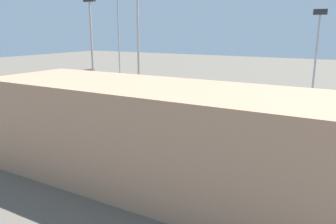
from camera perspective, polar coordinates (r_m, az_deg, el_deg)
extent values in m
plane|color=#60594F|center=(82.70, -3.13, -0.54)|extent=(400.00, 400.00, 0.00)
cube|color=#3D3833|center=(90.98, 0.30, 0.85)|extent=(140.00, 2.80, 0.12)
cube|color=#4C443D|center=(86.78, -1.33, 0.21)|extent=(140.00, 2.80, 0.12)
cube|color=#4C443D|center=(82.68, -3.13, -0.50)|extent=(140.00, 2.80, 0.12)
cube|color=#4C443D|center=(78.68, -5.12, -1.27)|extent=(140.00, 2.80, 0.12)
cube|color=#4C443D|center=(74.80, -7.32, -2.12)|extent=(140.00, 2.80, 0.12)
cube|color=#285193|center=(89.44, 1.55, 2.10)|extent=(18.00, 3.00, 4.40)
cube|color=silver|center=(101.45, -9.30, 3.14)|extent=(23.00, 3.00, 3.80)
cube|color=#285193|center=(101.54, -9.29, 2.85)|extent=(22.40, 3.06, 0.36)
cube|color=silver|center=(118.09, -18.48, 4.10)|extent=(23.00, 3.00, 3.80)
cube|color=#285193|center=(118.16, -18.46, 3.89)|extent=(22.40, 3.06, 0.36)
cube|color=gold|center=(96.75, -18.85, 2.01)|extent=(10.00, 3.00, 3.60)
cube|color=gold|center=(98.56, -20.12, 3.59)|extent=(3.00, 2.70, 1.40)
cube|color=#B7BABF|center=(76.85, 14.05, -0.03)|extent=(23.00, 3.00, 5.00)
cube|color=#B7BABF|center=(86.39, -1.53, 1.88)|extent=(23.00, 3.00, 5.00)
cube|color=#B7BABF|center=(100.95, -13.34, 3.25)|extent=(23.00, 3.00, 5.00)
cube|color=#B7BABF|center=(118.70, -21.93, 4.15)|extent=(23.00, 3.00, 5.00)
cube|color=gold|center=(70.34, 20.21, -2.33)|extent=(10.00, 3.00, 3.60)
cube|color=gold|center=(70.24, 17.98, -0.06)|extent=(3.00, 2.70, 1.40)
cylinder|color=#9EA0A5|center=(81.83, 23.71, 6.60)|extent=(0.44, 0.44, 23.65)
cube|color=#262628|center=(81.47, 24.58, 15.28)|extent=(2.80, 0.70, 1.20)
cylinder|color=#9EA0A5|center=(66.46, -5.05, 8.38)|extent=(0.44, 0.44, 28.43)
cylinder|color=#9EA0A5|center=(102.76, -8.35, 10.69)|extent=(0.44, 0.44, 30.31)
cylinder|color=#9EA0A5|center=(73.36, -12.71, 7.67)|extent=(0.44, 0.44, 26.07)
cylinder|color=#4C4742|center=(108.92, -12.59, 4.77)|extent=(0.50, 0.50, 8.00)
cylinder|color=#4C4742|center=(92.84, -22.68, 2.52)|extent=(0.50, 0.50, 8.00)
cube|color=#4C4742|center=(99.85, -17.42, 6.24)|extent=(0.70, 25.00, 0.80)
cube|color=tan|center=(43.67, -0.69, -4.38)|extent=(53.12, 15.60, 13.57)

